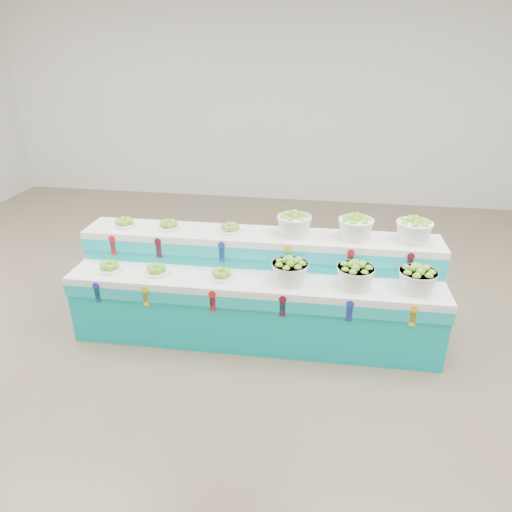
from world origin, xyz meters
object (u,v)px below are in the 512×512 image
object	(u,v)px
basket_lower_left	(290,271)
display_stand	(256,288)
plate_upper_mid	(168,224)
basket_upper_right	(414,230)

from	to	relation	value
basket_lower_left	display_stand	bearing A→B (deg)	148.41
plate_upper_mid	basket_upper_right	bearing A→B (deg)	1.10
display_stand	plate_upper_mid	xyz separation A→B (m)	(-0.96, 0.21, 0.56)
display_stand	basket_upper_right	distance (m)	1.65
basket_lower_left	basket_upper_right	bearing A→B (deg)	22.52
display_stand	basket_upper_right	world-z (taller)	basket_upper_right
display_stand	plate_upper_mid	size ratio (longest dim) A/B	14.92
display_stand	basket_lower_left	xyz separation A→B (m)	(0.36, -0.22, 0.33)
plate_upper_mid	basket_lower_left	bearing A→B (deg)	-18.00
display_stand	plate_upper_mid	world-z (taller)	plate_upper_mid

